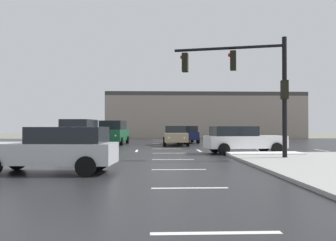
{
  "coord_description": "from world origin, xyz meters",
  "views": [
    {
      "loc": [
        -0.95,
        -23.55,
        1.65
      ],
      "look_at": [
        0.26,
        6.5,
        2.05
      ],
      "focal_mm": 39.42,
      "sensor_mm": 36.0,
      "label": 1
    }
  ],
  "objects": [
    {
      "name": "sedan_tan",
      "position": [
        0.87,
        6.54,
        0.85
      ],
      "size": [
        2.11,
        4.58,
        1.58
      ],
      "rotation": [
        0.0,
        0.0,
        -1.6
      ],
      "color": "tan",
      "rests_on": "road_asphalt"
    },
    {
      "name": "sedan_white",
      "position": [
        4.17,
        -2.47,
        0.85
      ],
      "size": [
        4.67,
        2.4,
        1.58
      ],
      "rotation": [
        0.0,
        0.0,
        0.1
      ],
      "color": "white",
      "rests_on": "road_asphalt"
    },
    {
      "name": "ground_plane",
      "position": [
        0.0,
        0.0,
        0.0
      ],
      "size": [
        120.0,
        120.0,
        0.0
      ],
      "primitive_type": "plane",
      "color": "slate"
    },
    {
      "name": "snow_strip_curbside",
      "position": [
        5.0,
        -4.0,
        0.17
      ],
      "size": [
        4.0,
        1.6,
        0.06
      ],
      "primitive_type": "cube",
      "color": "white",
      "rests_on": "sidewalk_corner"
    },
    {
      "name": "sedan_silver",
      "position": [
        -4.35,
        -10.78,
        0.85
      ],
      "size": [
        4.65,
        2.35,
        1.58
      ],
      "rotation": [
        0.0,
        0.0,
        3.05
      ],
      "color": "#B7BABF",
      "rests_on": "road_asphalt"
    },
    {
      "name": "sedan_navy",
      "position": [
        2.08,
        10.67,
        0.85
      ],
      "size": [
        2.26,
        4.63,
        1.58
      ],
      "rotation": [
        0.0,
        0.0,
        1.64
      ],
      "color": "#141E47",
      "rests_on": "road_asphalt"
    },
    {
      "name": "strip_building_background",
      "position": [
        5.7,
        25.14,
        2.9
      ],
      "size": [
        25.0,
        8.0,
        5.8
      ],
      "color": "gray",
      "rests_on": "ground_plane"
    },
    {
      "name": "road_asphalt",
      "position": [
        0.0,
        0.0,
        0.01
      ],
      "size": [
        44.0,
        44.0,
        0.02
      ],
      "primitive_type": "cube",
      "color": "#232326",
      "rests_on": "ground_plane"
    },
    {
      "name": "suv_grey",
      "position": [
        -5.95,
        1.67,
        1.09
      ],
      "size": [
        2.42,
        4.93,
        2.03
      ],
      "rotation": [
        0.0,
        0.0,
        1.5
      ],
      "color": "slate",
      "rests_on": "road_asphalt"
    },
    {
      "name": "suv_green",
      "position": [
        -4.37,
        8.29,
        1.09
      ],
      "size": [
        2.48,
        4.95,
        2.03
      ],
      "rotation": [
        0.0,
        0.0,
        -1.65
      ],
      "color": "#195933",
      "rests_on": "road_asphalt"
    },
    {
      "name": "traffic_signal_mast",
      "position": [
        3.81,
        -5.95,
        3.98
      ],
      "size": [
        5.28,
        1.73,
        5.71
      ],
      "rotation": [
        0.0,
        0.0,
        2.86
      ],
      "color": "black",
      "rests_on": "sidewalk_corner"
    },
    {
      "name": "lane_markings",
      "position": [
        1.2,
        -1.38,
        0.02
      ],
      "size": [
        36.15,
        36.15,
        0.01
      ],
      "color": "silver",
      "rests_on": "road_asphalt"
    }
  ]
}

